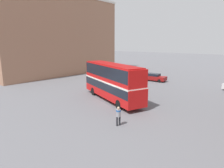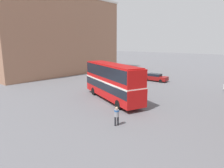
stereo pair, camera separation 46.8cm
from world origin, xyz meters
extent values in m
plane|color=slate|center=(0.00, 0.00, 0.00)|extent=(240.00, 240.00, 0.00)
cube|color=#9E7056|center=(-26.05, 10.22, 8.66)|extent=(10.52, 29.72, 17.32)
cube|color=red|center=(-1.23, 1.14, 1.47)|extent=(11.60, 6.38, 2.02)
cube|color=red|center=(-1.23, 1.14, 3.54)|extent=(11.41, 6.25, 2.10)
cube|color=black|center=(-1.23, 1.14, 1.93)|extent=(11.50, 6.37, 0.99)
cube|color=black|center=(-1.23, 1.14, 3.79)|extent=(11.26, 6.22, 1.43)
cube|color=silver|center=(-1.23, 1.14, 2.52)|extent=(11.50, 6.37, 0.20)
cube|color=#A91111|center=(-1.23, 1.14, 4.64)|extent=(10.87, 5.91, 0.10)
cylinder|color=black|center=(2.59, 0.91, 0.54)|extent=(1.12, 0.66, 1.09)
cylinder|color=black|center=(1.80, -1.20, 0.54)|extent=(1.12, 0.66, 1.09)
cylinder|color=black|center=(-4.05, 3.40, 0.54)|extent=(1.12, 0.66, 1.09)
cylinder|color=black|center=(-4.84, 1.29, 0.54)|extent=(1.12, 0.66, 1.09)
cylinder|color=#232328|center=(4.50, -4.87, 0.43)|extent=(0.16, 0.16, 0.85)
cylinder|color=#232328|center=(4.60, -4.62, 0.43)|extent=(0.16, 0.16, 0.85)
cylinder|color=gray|center=(4.55, -4.74, 1.19)|extent=(0.54, 0.54, 0.68)
cylinder|color=#28569E|center=(4.55, -4.74, 1.41)|extent=(0.57, 0.57, 0.15)
sphere|color=#D8A884|center=(4.55, -4.74, 1.65)|extent=(0.23, 0.23, 0.23)
cube|color=maroon|center=(-3.52, 16.34, 0.63)|extent=(4.79, 2.16, 0.74)
cube|color=black|center=(-3.70, 16.32, 1.23)|extent=(2.54, 1.81, 0.45)
cylinder|color=black|center=(-2.14, 17.26, 0.31)|extent=(0.64, 0.27, 0.62)
cylinder|color=black|center=(-2.01, 15.64, 0.31)|extent=(0.64, 0.27, 0.62)
cylinder|color=black|center=(-5.02, 17.04, 0.31)|extent=(0.64, 0.27, 0.62)
cylinder|color=black|center=(-4.89, 15.41, 0.31)|extent=(0.64, 0.27, 0.62)
camera|label=1|loc=(15.07, -17.90, 7.33)|focal=32.00mm
camera|label=2|loc=(15.42, -17.60, 7.33)|focal=32.00mm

